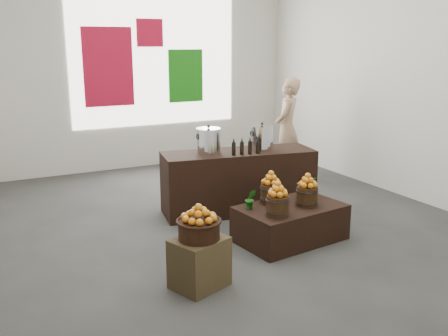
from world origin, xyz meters
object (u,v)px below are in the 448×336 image
stock_pot_left (209,142)px  stock_pot_center (262,138)px  wicker_basket (199,230)px  display_table (290,223)px  counter (239,181)px  crate (199,263)px  shopper (287,128)px

stock_pot_left → stock_pot_center: bearing=-9.9°
stock_pot_left → wicker_basket: bearing=-117.9°
stock_pot_left → stock_pot_center: size_ratio=1.00×
stock_pot_left → stock_pot_center: (0.76, -0.13, 0.00)m
stock_pot_center → display_table: bearing=-104.2°
counter → stock_pot_left: size_ratio=6.47×
crate → display_table: 1.58m
crate → display_table: crate is taller
counter → shopper: size_ratio=1.21×
crate → wicker_basket: (0.00, 0.00, 0.34)m
wicker_basket → stock_pot_left: 2.20m
counter → shopper: shopper is taller
counter → crate: bearing=-118.2°
wicker_basket → display_table: wicker_basket is taller
wicker_basket → counter: bearing=51.9°
wicker_basket → display_table: 1.62m
display_table → counter: (-0.03, 1.25, 0.22)m
wicker_basket → stock_pot_center: stock_pot_center is taller
crate → stock_pot_left: stock_pot_left is taller
counter → stock_pot_left: stock_pot_left is taller
counter → stock_pot_center: 0.68m
crate → counter: counter is taller
display_table → shopper: size_ratio=0.72×
stock_pot_left → shopper: bearing=29.8°
stock_pot_center → shopper: bearing=44.9°
crate → display_table: (1.47, 0.58, -0.03)m
stock_pot_center → shopper: (1.33, 1.33, -0.15)m
stock_pot_center → shopper: size_ratio=0.19×
wicker_basket → stock_pot_left: size_ratio=1.22×
display_table → shopper: (1.63, 2.52, 0.66)m
stock_pot_left → shopper: (2.09, 1.20, -0.15)m
display_table → crate: bearing=-165.2°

